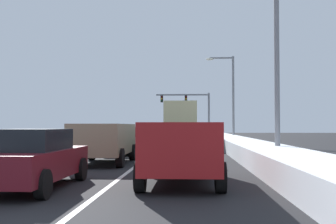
# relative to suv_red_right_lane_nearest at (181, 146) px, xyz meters

# --- Properties ---
(ground_plane) EXTENTS (137.83, 137.83, 0.00)m
(ground_plane) POSITION_rel_suv_red_right_lane_nearest_xyz_m (-1.88, 13.96, -1.02)
(ground_plane) COLOR black
(lane_stripe_between_right_lane_and_center_lane) EXTENTS (0.14, 58.31, 0.01)m
(lane_stripe_between_right_lane_and_center_lane) POSITION_rel_suv_red_right_lane_nearest_xyz_m (-1.88, 19.26, -1.01)
(lane_stripe_between_right_lane_and_center_lane) COLOR silver
(lane_stripe_between_right_lane_and_center_lane) RESTS_ON ground
(snow_bank_right_shoulder) EXTENTS (2.20, 58.31, 0.75)m
(snow_bank_right_shoulder) POSITION_rel_suv_red_right_lane_nearest_xyz_m (3.42, 19.26, -0.64)
(snow_bank_right_shoulder) COLOR white
(snow_bank_right_shoulder) RESTS_ON ground
(snow_bank_left_shoulder) EXTENTS (1.54, 58.31, 0.80)m
(snow_bank_left_shoulder) POSITION_rel_suv_red_right_lane_nearest_xyz_m (-7.18, 19.26, -0.62)
(snow_bank_left_shoulder) COLOR white
(snow_bank_left_shoulder) RESTS_ON ground
(suv_red_right_lane_nearest) EXTENTS (2.16, 4.90, 1.67)m
(suv_red_right_lane_nearest) POSITION_rel_suv_red_right_lane_nearest_xyz_m (0.00, 0.00, 0.00)
(suv_red_right_lane_nearest) COLOR maroon
(suv_red_right_lane_nearest) RESTS_ON ground
(sedan_charcoal_right_lane_second) EXTENTS (2.00, 4.50, 1.51)m
(sedan_charcoal_right_lane_second) POSITION_rel_suv_red_right_lane_nearest_xyz_m (-0.17, 6.66, -0.25)
(sedan_charcoal_right_lane_second) COLOR #38383D
(sedan_charcoal_right_lane_second) RESTS_ON ground
(sedan_green_right_lane_third) EXTENTS (2.00, 4.50, 1.51)m
(sedan_green_right_lane_third) POSITION_rel_suv_red_right_lane_nearest_xyz_m (-0.02, 12.81, -0.25)
(sedan_green_right_lane_third) COLOR #1E5633
(sedan_green_right_lane_third) RESTS_ON ground
(box_truck_right_lane_fourth) EXTENTS (2.53, 7.20, 3.36)m
(box_truck_right_lane_fourth) POSITION_rel_suv_red_right_lane_nearest_xyz_m (-0.39, 20.49, 0.88)
(box_truck_right_lane_fourth) COLOR silver
(box_truck_right_lane_fourth) RESTS_ON ground
(suv_navy_right_lane_fifth) EXTENTS (2.16, 4.90, 1.67)m
(suv_navy_right_lane_fifth) POSITION_rel_suv_red_right_lane_nearest_xyz_m (-0.05, 28.25, 0.00)
(suv_navy_right_lane_fifth) COLOR navy
(suv_navy_right_lane_fifth) RESTS_ON ground
(sedan_maroon_center_lane_nearest) EXTENTS (2.00, 4.50, 1.51)m
(sedan_maroon_center_lane_nearest) POSITION_rel_suv_red_right_lane_nearest_xyz_m (-3.82, -1.24, -0.25)
(sedan_maroon_center_lane_nearest) COLOR maroon
(sedan_maroon_center_lane_nearest) RESTS_ON ground
(suv_tan_center_lane_second) EXTENTS (2.16, 4.90, 1.67)m
(suv_tan_center_lane_second) POSITION_rel_suv_red_right_lane_nearest_xyz_m (-3.35, 5.67, 0.00)
(suv_tan_center_lane_second) COLOR #937F60
(suv_tan_center_lane_second) RESTS_ON ground
(sedan_gray_center_lane_third) EXTENTS (2.00, 4.50, 1.51)m
(sedan_gray_center_lane_third) POSITION_rel_suv_red_right_lane_nearest_xyz_m (-3.46, 11.63, -0.25)
(sedan_gray_center_lane_third) COLOR slate
(sedan_gray_center_lane_third) RESTS_ON ground
(sedan_silver_center_lane_fourth) EXTENTS (2.00, 4.50, 1.51)m
(sedan_silver_center_lane_fourth) POSITION_rel_suv_red_right_lane_nearest_xyz_m (-3.54, 17.73, -0.25)
(sedan_silver_center_lane_fourth) COLOR #B7BABF
(sedan_silver_center_lane_fourth) RESTS_ON ground
(sedan_black_center_lane_fifth) EXTENTS (2.00, 4.50, 1.51)m
(sedan_black_center_lane_fifth) POSITION_rel_suv_red_right_lane_nearest_xyz_m (-3.50, 23.74, -0.25)
(sedan_black_center_lane_fifth) COLOR black
(sedan_black_center_lane_fifth) RESTS_ON ground
(traffic_light_gantry) EXTENTS (7.54, 0.47, 6.20)m
(traffic_light_gantry) POSITION_rel_suv_red_right_lane_nearest_xyz_m (0.69, 45.76, 3.48)
(traffic_light_gantry) COLOR slate
(traffic_light_gantry) RESTS_ON ground
(street_lamp_right_near) EXTENTS (2.66, 0.36, 8.95)m
(street_lamp_right_near) POSITION_rel_suv_red_right_lane_nearest_xyz_m (3.61, 6.01, 4.28)
(street_lamp_right_near) COLOR gray
(street_lamp_right_near) RESTS_ON ground
(street_lamp_right_mid) EXTENTS (2.66, 0.36, 8.17)m
(street_lamp_right_mid) POSITION_rel_suv_red_right_lane_nearest_xyz_m (4.04, 27.22, 3.87)
(street_lamp_right_mid) COLOR gray
(street_lamp_right_mid) RESTS_ON ground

